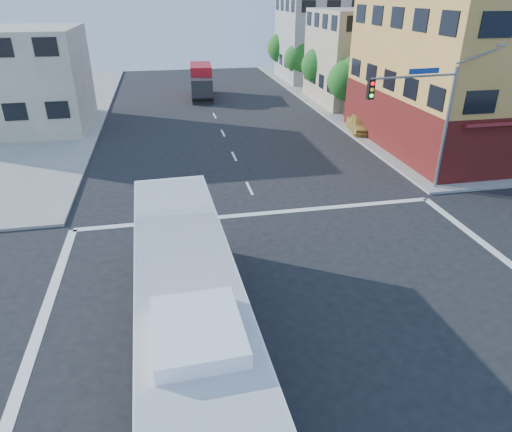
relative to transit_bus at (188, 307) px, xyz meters
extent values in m
plane|color=black|center=(4.38, 0.28, -1.94)|extent=(120.00, 120.00, 0.00)
cube|color=gray|center=(39.38, 35.28, -1.86)|extent=(50.00, 50.00, 0.15)
cube|color=gold|center=(24.38, 18.78, 5.06)|extent=(18.00, 15.00, 14.00)
cube|color=#591414|center=(24.38, 18.78, 0.06)|extent=(18.09, 15.08, 4.00)
cube|color=tan|center=(21.38, 34.28, 2.56)|extent=(12.00, 10.00, 9.00)
cube|color=#999994|center=(21.38, 48.28, 3.06)|extent=(12.00, 10.00, 10.00)
cube|color=beige|center=(-12.62, 30.28, 2.06)|extent=(12.00, 10.00, 8.00)
cylinder|color=gray|center=(15.18, 11.08, 1.56)|extent=(0.18, 0.18, 7.00)
cylinder|color=gray|center=(12.68, 10.83, 4.66)|extent=(5.01, 0.62, 0.12)
cube|color=black|center=(10.18, 10.58, 4.16)|extent=(0.32, 0.30, 1.00)
sphere|color=#FF0C0C|center=(10.18, 10.41, 4.46)|extent=(0.20, 0.20, 0.20)
sphere|color=yellow|center=(10.18, 10.41, 4.16)|extent=(0.20, 0.20, 0.20)
sphere|color=#19FF33|center=(10.18, 10.41, 3.86)|extent=(0.20, 0.20, 0.20)
cube|color=navy|center=(13.18, 10.88, 4.91)|extent=(1.80, 0.22, 0.28)
cube|color=gray|center=(17.68, 11.33, 6.06)|extent=(0.50, 0.22, 0.14)
cylinder|color=#341F13|center=(16.18, 28.28, -0.98)|extent=(0.28, 0.28, 1.92)
sphere|color=#1A5D1A|center=(16.18, 28.28, 1.43)|extent=(3.60, 3.60, 3.60)
sphere|color=#1A5D1A|center=(16.58, 27.98, 2.33)|extent=(2.52, 2.52, 2.52)
cylinder|color=#341F13|center=(16.18, 36.28, -0.94)|extent=(0.28, 0.28, 1.99)
sphere|color=#1A5D1A|center=(16.18, 36.28, 1.58)|extent=(3.80, 3.80, 3.80)
sphere|color=#1A5D1A|center=(16.58, 35.98, 2.53)|extent=(2.66, 2.66, 2.66)
cylinder|color=#341F13|center=(16.18, 44.28, -0.99)|extent=(0.28, 0.28, 1.89)
sphere|color=#1A5D1A|center=(16.18, 44.28, 1.31)|extent=(3.40, 3.40, 3.40)
sphere|color=#1A5D1A|center=(16.58, 43.98, 2.16)|extent=(2.38, 2.38, 2.38)
cylinder|color=#341F13|center=(16.18, 52.28, -0.92)|extent=(0.28, 0.28, 2.03)
sphere|color=#1A5D1A|center=(16.18, 52.28, 1.69)|extent=(4.00, 4.00, 4.00)
sphere|color=#1A5D1A|center=(16.58, 51.98, 2.69)|extent=(2.80, 2.80, 2.80)
cube|color=black|center=(0.00, 0.02, -1.33)|extent=(3.32, 13.48, 0.50)
cube|color=white|center=(0.00, 0.02, 0.04)|extent=(3.31, 13.45, 3.17)
cube|color=black|center=(0.00, 0.02, 0.23)|extent=(3.35, 13.05, 1.39)
cube|color=black|center=(-0.23, 6.63, 0.12)|extent=(2.61, 0.16, 1.50)
cube|color=#E5590C|center=(-0.23, 6.67, 1.23)|extent=(2.13, 0.13, 0.31)
cube|color=white|center=(0.00, 0.02, 1.56)|extent=(3.24, 13.18, 0.13)
cube|color=white|center=(0.12, -3.31, 1.82)|extent=(2.07, 2.52, 0.40)
cube|color=#0A6D45|center=(-1.41, -0.58, -0.77)|extent=(0.24, 6.12, 0.31)
cube|color=#0A6D45|center=(1.45, -0.48, -0.77)|extent=(0.24, 6.12, 0.31)
cylinder|color=black|center=(-1.48, 4.25, -1.36)|extent=(0.37, 1.17, 1.16)
cylinder|color=#99999E|center=(-1.64, 4.24, -1.36)|extent=(0.06, 0.58, 0.58)
cylinder|color=black|center=(1.18, 4.34, -1.36)|extent=(0.37, 1.17, 1.16)
cylinder|color=#99999E|center=(1.33, 4.35, -1.36)|extent=(0.06, 0.58, 0.58)
cube|color=#29292E|center=(3.83, 37.09, -0.72)|extent=(2.29, 2.20, 2.44)
cube|color=black|center=(3.77, 36.21, -0.34)|extent=(1.97, 0.21, 0.94)
cube|color=red|center=(4.07, 40.65, 0.03)|extent=(2.60, 5.39, 2.81)
cube|color=black|center=(3.99, 39.53, -1.42)|extent=(2.56, 7.63, 0.28)
cylinder|color=black|center=(2.86, 37.35, -1.47)|extent=(0.33, 0.95, 0.94)
cylinder|color=black|center=(4.82, 37.22, -1.47)|extent=(0.33, 0.95, 0.94)
cylinder|color=black|center=(3.04, 40.06, -1.47)|extent=(0.33, 0.95, 0.94)
cylinder|color=black|center=(5.00, 39.93, -1.47)|extent=(0.33, 0.95, 0.94)
cylinder|color=black|center=(3.20, 42.40, -1.47)|extent=(0.33, 0.95, 0.94)
cylinder|color=black|center=(5.16, 42.27, -1.47)|extent=(0.33, 0.95, 0.94)
imported|color=gold|center=(15.52, 23.27, -1.22)|extent=(2.46, 4.43, 1.43)
camera|label=1|loc=(-0.16, -11.41, 8.63)|focal=32.00mm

